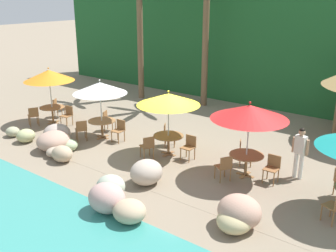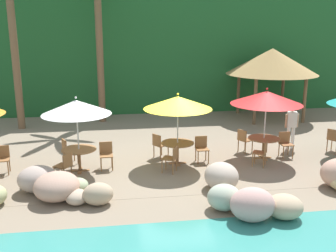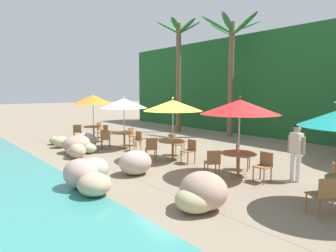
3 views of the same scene
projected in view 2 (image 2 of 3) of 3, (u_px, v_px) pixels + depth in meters
name	position (u px, v px, depth m)	size (l,w,h in m)	color
ground_plane	(175.00, 163.00, 13.28)	(120.00, 120.00, 0.00)	gray
terrace_deck	(175.00, 163.00, 13.28)	(18.00, 5.20, 0.01)	gray
foliage_backdrop	(148.00, 54.00, 21.15)	(28.00, 2.40, 6.00)	#1E5628
rock_seawall	(217.00, 184.00, 10.69)	(15.24, 3.48, 0.85)	#A3A380
chair_orange_seaward	(2.00, 157.00, 12.31)	(0.46, 0.47, 0.87)	olive
umbrella_white	(76.00, 107.00, 12.07)	(2.15, 2.15, 2.42)	silver
dining_table_white	(79.00, 153.00, 12.44)	(1.10, 1.10, 0.74)	olive
chair_white_seaward	(106.00, 153.00, 12.71)	(0.44, 0.45, 0.87)	olive
chair_white_inland	(68.00, 149.00, 13.11)	(0.56, 0.56, 0.87)	olive
chair_white_left	(65.00, 165.00, 11.67)	(0.58, 0.58, 0.87)	olive
umbrella_yellow	(178.00, 103.00, 12.75)	(2.25, 2.25, 2.41)	silver
dining_table_yellow	(178.00, 146.00, 13.12)	(1.10, 1.10, 0.74)	olive
chair_yellow_seaward	(202.00, 147.00, 13.36)	(0.42, 0.43, 0.87)	olive
chair_yellow_inland	(159.00, 144.00, 13.70)	(0.59, 0.59, 0.87)	olive
chair_yellow_left	(172.00, 157.00, 12.34)	(0.57, 0.57, 0.87)	olive
umbrella_red	(267.00, 98.00, 13.26)	(2.43, 2.43, 2.50)	silver
dining_table_red	(264.00, 141.00, 13.65)	(1.10, 1.10, 0.74)	olive
chair_red_seaward	(285.00, 142.00, 13.89)	(0.43, 0.43, 0.87)	olive
chair_red_inland	(244.00, 139.00, 14.29)	(0.57, 0.57, 0.87)	olive
chair_red_left	(262.00, 152.00, 12.88)	(0.58, 0.58, 0.87)	olive
chair_teal_inland	(334.00, 138.00, 14.37)	(0.59, 0.59, 0.87)	olive
palm_tree_nearest	(12.00, 24.00, 16.65)	(2.82, 2.67, 7.05)	brown
palm_tree_second	(98.00, 25.00, 17.95)	(3.62, 3.53, 6.75)	brown
palapa_hut	(272.00, 62.00, 19.14)	(4.45, 4.45, 3.44)	brown
waiter_in_white	(292.00, 124.00, 14.57)	(0.52, 0.27, 1.70)	white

